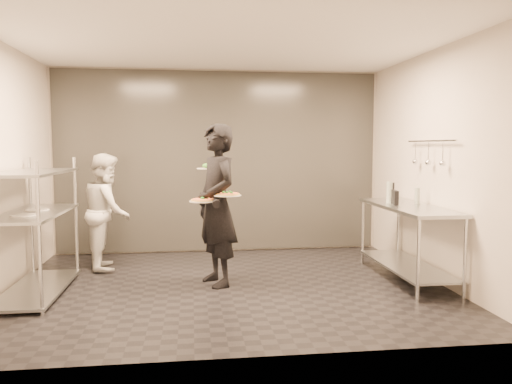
{
  "coord_description": "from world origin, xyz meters",
  "views": [
    {
      "loc": [
        -0.42,
        -5.72,
        1.64
      ],
      "look_at": [
        0.33,
        0.06,
        1.1
      ],
      "focal_mm": 35.0,
      "sensor_mm": 36.0,
      "label": 1
    }
  ],
  "objects": [
    {
      "name": "room_shell",
      "position": [
        0.0,
        1.18,
        1.4
      ],
      "size": [
        5.0,
        4.0,
        2.8
      ],
      "color": "black",
      "rests_on": "ground"
    },
    {
      "name": "pass_rack",
      "position": [
        -2.15,
        -0.0,
        0.77
      ],
      "size": [
        0.6,
        1.6,
        1.5
      ],
      "color": "silver",
      "rests_on": "ground"
    },
    {
      "name": "prep_counter",
      "position": [
        2.18,
        0.0,
        0.63
      ],
      "size": [
        0.6,
        1.8,
        0.92
      ],
      "color": "silver",
      "rests_on": "ground"
    },
    {
      "name": "utensil_rail",
      "position": [
        2.43,
        -0.0,
        1.55
      ],
      "size": [
        0.07,
        1.2,
        0.31
      ],
      "color": "silver",
      "rests_on": "room_shell"
    },
    {
      "name": "waiter",
      "position": [
        -0.13,
        0.1,
        0.95
      ],
      "size": [
        0.68,
        0.81,
        1.9
      ],
      "primitive_type": "imported",
      "rotation": [
        0.0,
        0.0,
        -1.19
      ],
      "color": "black",
      "rests_on": "ground"
    },
    {
      "name": "chef",
      "position": [
        -1.55,
        1.1,
        0.77
      ],
      "size": [
        0.68,
        0.82,
        1.54
      ],
      "primitive_type": "imported",
      "rotation": [
        0.0,
        0.0,
        1.7
      ],
      "color": "silver",
      "rests_on": "ground"
    },
    {
      "name": "pizza_plate_near",
      "position": [
        -0.3,
        -0.06,
        1.02
      ],
      "size": [
        0.31,
        0.31,
        0.05
      ],
      "color": "silver",
      "rests_on": "waiter"
    },
    {
      "name": "pizza_plate_far",
      "position": [
        -0.02,
        -0.09,
        1.09
      ],
      "size": [
        0.31,
        0.31,
        0.05
      ],
      "color": "silver",
      "rests_on": "waiter"
    },
    {
      "name": "salad_plate",
      "position": [
        -0.23,
        0.44,
        1.38
      ],
      "size": [
        0.25,
        0.25,
        0.07
      ],
      "color": "silver",
      "rests_on": "waiter"
    },
    {
      "name": "pos_monitor",
      "position": [
        2.06,
        0.12,
        1.01
      ],
      "size": [
        0.1,
        0.25,
        0.17
      ],
      "primitive_type": "cube",
      "rotation": [
        0.0,
        0.0,
        -0.22
      ],
      "color": "black",
      "rests_on": "prep_counter"
    },
    {
      "name": "bottle_green",
      "position": [
        2.07,
        0.33,
        1.05
      ],
      "size": [
        0.08,
        0.08,
        0.27
      ],
      "primitive_type": "cylinder",
      "color": "#8F9C90",
      "rests_on": "prep_counter"
    },
    {
      "name": "bottle_clear",
      "position": [
        2.35,
        0.11,
        1.02
      ],
      "size": [
        0.06,
        0.06,
        0.21
      ],
      "primitive_type": "cylinder",
      "color": "#8F9C90",
      "rests_on": "prep_counter"
    },
    {
      "name": "bottle_dark",
      "position": [
        2.15,
        0.43,
        1.04
      ],
      "size": [
        0.07,
        0.07,
        0.25
      ],
      "primitive_type": "cylinder",
      "color": "black",
      "rests_on": "prep_counter"
    }
  ]
}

